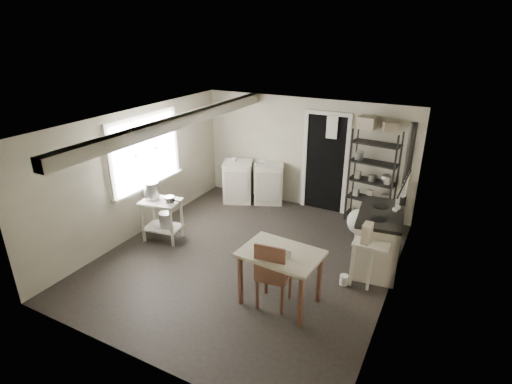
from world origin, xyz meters
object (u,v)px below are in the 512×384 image
at_px(shelf_rack, 373,177).
at_px(work_table, 280,279).
at_px(base_cabinets, 253,181).
at_px(flour_sack, 358,222).
at_px(stove, 378,241).
at_px(prep_table, 162,219).
at_px(stockpot, 152,190).
at_px(chair, 274,274).

xyz_separation_m(shelf_rack, work_table, (-0.52, -3.08, -0.57)).
height_order(base_cabinets, shelf_rack, shelf_rack).
relative_size(shelf_rack, flour_sack, 3.86).
xyz_separation_m(base_cabinets, stove, (2.97, -1.37, -0.02)).
bearing_deg(stove, prep_table, -172.54).
xyz_separation_m(stockpot, stove, (3.77, 0.93, -0.50)).
relative_size(base_cabinets, work_table, 1.28).
bearing_deg(flour_sack, stove, -60.00).
distance_m(prep_table, stove, 3.72).
bearing_deg(prep_table, stove, 14.38).
xyz_separation_m(work_table, chair, (-0.06, -0.07, 0.10)).
bearing_deg(chair, stove, 51.77).
bearing_deg(chair, work_table, 42.17).
bearing_deg(base_cabinets, flour_sack, -33.62).
bearing_deg(work_table, prep_table, 165.70).
xyz_separation_m(prep_table, flour_sack, (3.07, 1.85, -0.16)).
bearing_deg(base_cabinets, chair, -80.86).
xyz_separation_m(base_cabinets, flour_sack, (2.43, -0.44, -0.22)).
bearing_deg(shelf_rack, prep_table, -135.04).
xyz_separation_m(stove, work_table, (-0.98, -1.59, -0.06)).
distance_m(shelf_rack, chair, 3.24).
distance_m(prep_table, chair, 2.66).
distance_m(prep_table, flour_sack, 3.58).
distance_m(stockpot, chair, 2.86).
bearing_deg(shelf_rack, stockpot, -136.38).
bearing_deg(prep_table, shelf_rack, 37.65).
relative_size(stockpot, stove, 0.24).
bearing_deg(shelf_rack, base_cabinets, -169.83).
relative_size(prep_table, stockpot, 2.70).
xyz_separation_m(stockpot, flour_sack, (3.24, 1.86, -0.70)).
height_order(prep_table, work_table, work_table).
bearing_deg(shelf_rack, work_table, -92.17).
distance_m(shelf_rack, flour_sack, 0.91).
distance_m(shelf_rack, work_table, 3.18).
height_order(prep_table, base_cabinets, base_cabinets).
height_order(stockpot, chair, stockpot).
relative_size(base_cabinets, stove, 1.13).
relative_size(prep_table, shelf_rack, 0.41).
bearing_deg(chair, prep_table, 157.92).
bearing_deg(stockpot, prep_table, 3.23).
bearing_deg(flour_sack, stockpot, -150.12).
height_order(stockpot, flour_sack, stockpot).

